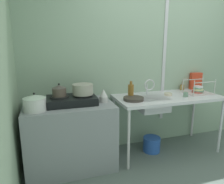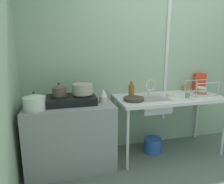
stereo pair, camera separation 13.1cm
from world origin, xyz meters
The scene contains 19 objects.
wall_back centered at (0.00, 1.45, 1.23)m, with size 4.83×0.10×2.47m, color #92A992.
wall_metal_strip centered at (0.08, 1.39, 1.36)m, with size 0.05×0.01×1.98m, color silver.
counter_concrete centered at (-1.41, 1.06, 0.42)m, with size 1.07×0.68×0.83m, color gray.
counter_sink centered at (-0.03, 1.06, 0.78)m, with size 1.50×0.68×0.83m.
stove centered at (-1.38, 1.06, 0.89)m, with size 0.59×0.39×0.11m.
pot_on_left_burner centered at (-1.52, 1.06, 1.01)m, with size 0.17×0.17×0.16m.
pot_on_right_burner centered at (-1.24, 1.06, 1.01)m, with size 0.25×0.25×0.13m.
pot_beside_stove centered at (-1.80, 0.91, 0.93)m, with size 0.25×0.25×0.21m.
percolator centered at (-0.98, 1.02, 0.92)m, with size 0.11×0.11×0.17m.
sink_basin centered at (-0.28, 1.03, 0.74)m, with size 0.40×0.34×0.18m, color silver.
faucet centered at (-0.27, 1.17, 0.98)m, with size 0.16×0.09×0.24m.
frying_pan centered at (-0.59, 1.00, 0.85)m, with size 0.27×0.27×0.04m, color #3A332D.
dish_rack centered at (0.48, 1.06, 0.88)m, with size 0.38×0.27×0.22m.
cup_by_rack centered at (0.18, 0.95, 0.87)m, with size 0.07×0.07×0.06m, color slate.
small_bowl_on_drainboard centered at (-0.01, 1.09, 0.85)m, with size 0.11×0.11×0.04m, color beige.
bottle_by_sink centered at (-0.57, 1.12, 0.93)m, with size 0.08×0.08×0.23m.
cereal_box centered at (0.66, 1.35, 0.97)m, with size 0.19×0.07×0.27m, color red.
utensil_jar centered at (0.41, 1.35, 0.88)m, with size 0.07×0.07×0.20m.
bucket_on_floor centered at (-0.24, 1.09, 0.11)m, with size 0.25×0.25×0.22m, color #2A55B5.
Camera 2 is at (-1.52, -1.47, 1.55)m, focal length 33.37 mm.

